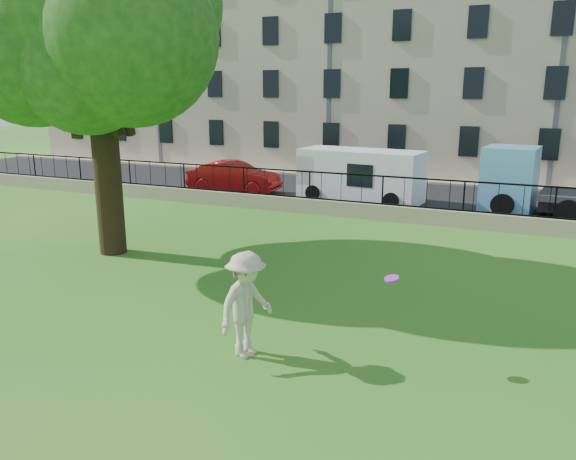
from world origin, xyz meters
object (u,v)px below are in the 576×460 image
at_px(tree, 93,20).
at_px(man, 246,305).
at_px(frisbee, 392,279).
at_px(blue_truck, 568,184).
at_px(red_sedan, 234,177).
at_px(white_van, 361,175).

height_order(tree, man, tree).
relative_size(frisbee, blue_truck, 0.04).
bearing_deg(tree, frisbee, -20.94).
height_order(man, frisbee, man).
distance_m(man, blue_truck, 16.67).
bearing_deg(frisbee, blue_truck, 76.76).
bearing_deg(red_sedan, frisbee, -146.60).
bearing_deg(frisbee, man, -161.71).
bearing_deg(blue_truck, frisbee, -96.35).
xyz_separation_m(man, white_van, (-2.39, 15.56, 0.12)).
bearing_deg(red_sedan, blue_truck, -92.96).
bearing_deg(white_van, tree, -107.19).
bearing_deg(white_van, blue_truck, 6.18).
relative_size(man, white_van, 0.38).
distance_m(man, red_sedan, 17.44).
xyz_separation_m(tree, red_sedan, (-1.50, 10.60, -6.06)).
bearing_deg(blue_truck, tree, -133.13).
height_order(frisbee, blue_truck, blue_truck).
distance_m(man, frisbee, 2.73).
bearing_deg(frisbee, red_sedan, 127.99).
bearing_deg(man, frisbee, -57.52).
relative_size(white_van, blue_truck, 0.86).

